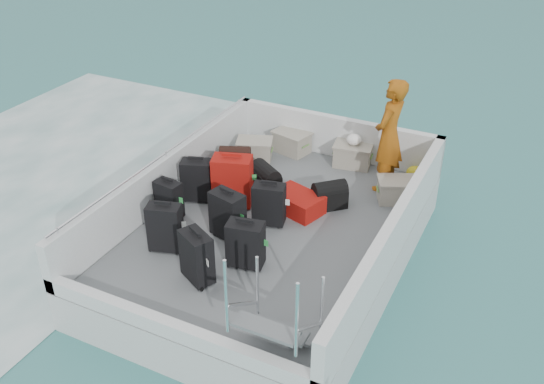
% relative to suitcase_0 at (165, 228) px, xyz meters
% --- Properties ---
extents(ground, '(160.00, 160.00, 0.00)m').
position_rel_suitcase_0_xyz_m(ground, '(0.99, 1.12, -0.96)').
color(ground, '#1B605E').
rests_on(ground, ground).
extents(wake_foam, '(10.00, 10.00, 0.00)m').
position_rel_suitcase_0_xyz_m(wake_foam, '(-3.81, 1.12, -0.96)').
color(wake_foam, white).
rests_on(wake_foam, ground).
extents(ferry_hull, '(3.60, 5.00, 0.60)m').
position_rel_suitcase_0_xyz_m(ferry_hull, '(0.99, 1.12, -0.66)').
color(ferry_hull, silver).
rests_on(ferry_hull, ground).
extents(deck, '(3.30, 4.70, 0.02)m').
position_rel_suitcase_0_xyz_m(deck, '(0.99, 1.12, -0.35)').
color(deck, slate).
rests_on(deck, ferry_hull).
extents(deck_fittings, '(3.60, 5.00, 0.90)m').
position_rel_suitcase_0_xyz_m(deck_fittings, '(1.34, 0.80, 0.03)').
color(deck_fittings, silver).
rests_on(deck_fittings, deck).
extents(suitcase_0, '(0.49, 0.37, 0.67)m').
position_rel_suitcase_0_xyz_m(suitcase_0, '(0.00, 0.00, 0.00)').
color(suitcase_0, black).
rests_on(suitcase_0, deck).
extents(suitcase_1, '(0.40, 0.26, 0.57)m').
position_rel_suitcase_0_xyz_m(suitcase_1, '(-0.41, 0.68, -0.05)').
color(suitcase_1, black).
rests_on(suitcase_1, deck).
extents(suitcase_2, '(0.52, 0.41, 0.65)m').
position_rel_suitcase_0_xyz_m(suitcase_2, '(-0.31, 1.26, -0.01)').
color(suitcase_2, black).
rests_on(suitcase_2, deck).
extents(suitcase_3, '(0.51, 0.43, 0.67)m').
position_rel_suitcase_0_xyz_m(suitcase_3, '(0.71, -0.35, -0.00)').
color(suitcase_3, black).
rests_on(suitcase_3, deck).
extents(suitcase_4, '(0.51, 0.38, 0.68)m').
position_rel_suitcase_0_xyz_m(suitcase_4, '(0.58, 0.62, 0.00)').
color(suitcase_4, black).
rests_on(suitcase_4, deck).
extents(suitcase_5, '(0.64, 0.50, 0.78)m').
position_rel_suitcase_0_xyz_m(suitcase_5, '(0.23, 1.37, 0.05)').
color(suitcase_5, '#970D0B').
rests_on(suitcase_5, deck).
extents(suitcase_6, '(0.50, 0.36, 0.63)m').
position_rel_suitcase_0_xyz_m(suitcase_6, '(1.10, 0.16, -0.02)').
color(suitcase_6, black).
rests_on(suitcase_6, deck).
extents(suitcase_7, '(0.49, 0.35, 0.62)m').
position_rel_suitcase_0_xyz_m(suitcase_7, '(0.94, 1.15, -0.03)').
color(suitcase_7, black).
rests_on(suitcase_7, deck).
extents(suitcase_8, '(0.83, 0.67, 0.28)m').
position_rel_suitcase_0_xyz_m(suitcase_8, '(1.16, 1.63, -0.20)').
color(suitcase_8, '#970D0B').
rests_on(suitcase_8, deck).
extents(duffel_0, '(0.58, 0.47, 0.32)m').
position_rel_suitcase_0_xyz_m(duffel_0, '(-0.27, 2.32, -0.18)').
color(duffel_0, black).
rests_on(duffel_0, deck).
extents(duffel_1, '(0.60, 0.54, 0.32)m').
position_rel_suitcase_0_xyz_m(duffel_1, '(0.46, 2.00, -0.18)').
color(duffel_1, black).
rests_on(duffel_1, deck).
extents(duffel_2, '(0.56, 0.55, 0.32)m').
position_rel_suitcase_0_xyz_m(duffel_2, '(1.53, 1.95, -0.18)').
color(duffel_2, black).
rests_on(duffel_2, deck).
extents(crate_0, '(0.65, 0.55, 0.33)m').
position_rel_suitcase_0_xyz_m(crate_0, '(-0.15, 2.78, -0.17)').
color(crate_0, '#A39D8E').
rests_on(crate_0, deck).
extents(crate_1, '(0.65, 0.52, 0.34)m').
position_rel_suitcase_0_xyz_m(crate_1, '(0.28, 3.32, -0.16)').
color(crate_1, '#A39D8E').
rests_on(crate_1, deck).
extents(crate_2, '(0.64, 0.49, 0.35)m').
position_rel_suitcase_0_xyz_m(crate_2, '(1.39, 3.32, -0.16)').
color(crate_2, '#A39D8E').
rests_on(crate_2, deck).
extents(crate_3, '(0.65, 0.57, 0.33)m').
position_rel_suitcase_0_xyz_m(crate_3, '(2.37, 2.56, -0.17)').
color(crate_3, '#A39D8E').
rests_on(crate_3, deck).
extents(yellow_bag, '(0.28, 0.26, 0.22)m').
position_rel_suitcase_0_xyz_m(yellow_bag, '(2.44, 3.32, -0.23)').
color(yellow_bag, gold).
rests_on(yellow_bag, deck).
extents(white_bag, '(0.24, 0.24, 0.18)m').
position_rel_suitcase_0_xyz_m(white_bag, '(1.39, 3.32, 0.11)').
color(white_bag, white).
rests_on(white_bag, crate_2).
extents(passenger, '(0.51, 0.71, 1.77)m').
position_rel_suitcase_0_xyz_m(passenger, '(2.08, 2.86, 0.55)').
color(passenger, orange).
rests_on(passenger, deck).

